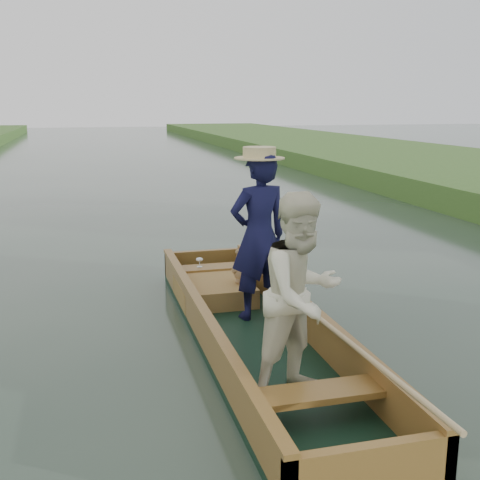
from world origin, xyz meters
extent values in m
plane|color=#283D30|center=(0.00, 0.00, 0.00)|extent=(120.00, 120.00, 0.00)
cube|color=black|center=(0.00, 0.00, 0.04)|extent=(1.10, 5.00, 0.08)
cube|color=brown|center=(-0.51, 0.00, 0.24)|extent=(0.08, 5.00, 0.32)
cube|color=brown|center=(0.51, 0.00, 0.24)|extent=(0.08, 5.00, 0.32)
cube|color=brown|center=(0.00, 2.46, 0.24)|extent=(1.10, 0.08, 0.32)
cube|color=brown|center=(0.00, -2.46, 0.24)|extent=(1.10, 0.08, 0.32)
cube|color=brown|center=(-0.51, 0.00, 0.42)|extent=(0.10, 5.00, 0.04)
cube|color=brown|center=(0.51, 0.00, 0.42)|extent=(0.10, 5.00, 0.04)
cube|color=brown|center=(0.00, 1.90, 0.30)|extent=(0.94, 0.30, 0.05)
cube|color=brown|center=(0.00, -1.60, 0.30)|extent=(0.94, 0.30, 0.05)
imported|color=#13133B|center=(0.21, 0.62, 0.97)|extent=(0.72, 0.54, 1.79)
cylinder|color=beige|center=(0.21, 0.62, 1.83)|extent=(0.52, 0.52, 0.12)
imported|color=white|center=(0.04, -1.14, 0.89)|extent=(0.97, 0.88, 1.62)
cube|color=#AF6C38|center=(-0.13, 1.30, 0.19)|extent=(0.85, 0.90, 0.22)
sphere|color=#A78458|center=(0.19, 1.20, 0.43)|extent=(0.23, 0.23, 0.23)
sphere|color=#A78458|center=(0.19, 1.19, 0.60)|extent=(0.17, 0.17, 0.17)
sphere|color=#A78458|center=(0.13, 1.19, 0.67)|extent=(0.06, 0.06, 0.06)
sphere|color=#A78458|center=(0.26, 1.19, 0.67)|extent=(0.06, 0.06, 0.06)
sphere|color=#A78458|center=(0.19, 1.12, 0.58)|extent=(0.07, 0.07, 0.07)
sphere|color=#A78458|center=(0.09, 1.18, 0.46)|extent=(0.08, 0.08, 0.08)
sphere|color=#A78458|center=(0.30, 1.18, 0.46)|extent=(0.08, 0.08, 0.08)
sphere|color=#A78458|center=(0.14, 1.16, 0.33)|extent=(0.09, 0.09, 0.09)
sphere|color=#A78458|center=(0.25, 1.16, 0.33)|extent=(0.09, 0.09, 0.09)
cylinder|color=silver|center=(-0.19, 1.90, 0.33)|extent=(0.07, 0.07, 0.01)
cylinder|color=silver|center=(-0.19, 1.90, 0.37)|extent=(0.01, 0.01, 0.08)
ellipsoid|color=silver|center=(-0.19, 1.90, 0.43)|extent=(0.09, 0.09, 0.05)
cylinder|color=tan|center=(0.43, -0.52, 0.46)|extent=(0.04, 4.35, 0.20)
camera|label=1|loc=(-1.54, -5.31, 2.33)|focal=45.00mm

